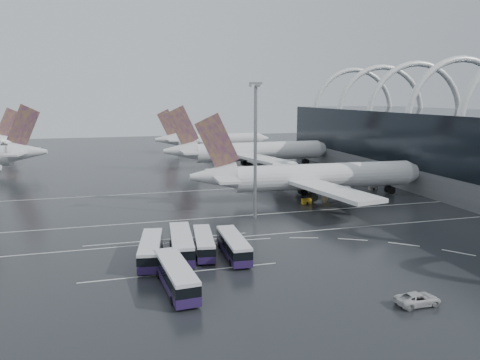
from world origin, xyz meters
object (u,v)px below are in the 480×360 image
object	(u,v)px
bus_row_near_a	(151,250)
bus_row_far_b	(176,275)
airliner_gate_c	(212,140)
bus_row_near_c	(204,243)
bus_row_near_b	(181,244)
airliner_gate_b	(250,152)
airliner_main	(312,177)
gse_cart_belly_b	(346,192)
bus_row_near_d	(233,245)
gse_cart_belly_c	(306,201)
floodlight_mast	(255,134)
gse_cart_belly_d	(373,187)
gse_cart_belly_a	(327,197)
van_curve_a	(418,299)

from	to	relation	value
bus_row_near_a	bus_row_far_b	bearing A→B (deg)	-160.18
airliner_gate_c	bus_row_near_c	xyz separation A→B (m)	(-30.35, -133.56, -3.07)
bus_row_near_b	airliner_gate_b	bearing A→B (deg)	-18.25
bus_row_near_b	bus_row_far_b	world-z (taller)	bus_row_near_b
airliner_gate_c	bus_row_near_b	size ratio (longest dim) A/B	3.70
airliner_main	gse_cart_belly_b	bearing A→B (deg)	14.49
airliner_gate_c	bus_row_near_b	xyz separation A→B (m)	(-33.90, -133.79, -2.80)
airliner_gate_b	bus_row_near_d	distance (m)	90.15
bus_row_near_c	gse_cart_belly_c	bearing A→B (deg)	-40.16
airliner_gate_c	bus_row_near_a	bearing A→B (deg)	-110.29
floodlight_mast	bus_row_near_d	bearing A→B (deg)	-115.63
gse_cart_belly_d	gse_cart_belly_a	bearing A→B (deg)	-155.56
bus_row_far_b	van_curve_a	size ratio (longest dim) A/B	2.53
gse_cart_belly_a	gse_cart_belly_d	bearing A→B (deg)	24.44
bus_row_near_c	floodlight_mast	distance (m)	27.74
bus_row_near_d	gse_cart_belly_b	size ratio (longest dim) A/B	5.90
bus_row_near_b	gse_cart_belly_b	bearing A→B (deg)	-48.31
bus_row_near_a	gse_cart_belly_b	bearing A→B (deg)	-46.62
airliner_main	bus_row_near_c	size ratio (longest dim) A/B	4.96
gse_cart_belly_a	airliner_gate_c	bearing A→B (deg)	93.05
bus_row_far_b	van_curve_a	world-z (taller)	bus_row_far_b
airliner_main	bus_row_near_d	size ratio (longest dim) A/B	4.73
van_curve_a	gse_cart_belly_a	bearing A→B (deg)	-16.44
bus_row_near_b	bus_row_near_c	xyz separation A→B (m)	(3.55, 0.23, -0.26)
floodlight_mast	bus_row_near_c	bearing A→B (deg)	-127.86
gse_cart_belly_b	floodlight_mast	bearing A→B (deg)	-151.17
bus_row_far_b	gse_cart_belly_a	size ratio (longest dim) A/B	6.36
airliner_main	bus_row_near_a	size ratio (longest dim) A/B	4.58
gse_cart_belly_d	airliner_main	bearing A→B (deg)	-164.53
airliner_gate_b	bus_row_near_b	xyz separation A→B (m)	(-36.20, -83.02, -3.45)
floodlight_mast	airliner_gate_b	bearing A→B (deg)	74.03
bus_row_near_b	gse_cart_belly_d	size ratio (longest dim) A/B	6.82
gse_cart_belly_a	gse_cart_belly_b	world-z (taller)	gse_cart_belly_b
bus_row_near_b	bus_row_near_d	bearing A→B (deg)	-102.19
airliner_main	airliner_gate_c	xyz separation A→B (m)	(-2.49, 101.62, -0.48)
gse_cart_belly_c	van_curve_a	bearing A→B (deg)	-99.25
airliner_gate_b	van_curve_a	xyz separation A→B (m)	(-11.84, -107.98, -4.59)
floodlight_mast	gse_cart_belly_d	size ratio (longest dim) A/B	12.94
gse_cart_belly_a	gse_cart_belly_d	world-z (taller)	gse_cart_belly_a
bus_row_near_a	bus_row_near_c	xyz separation A→B (m)	(8.38, 1.43, -0.13)
airliner_gate_c	bus_row_near_b	bearing A→B (deg)	-108.50
van_curve_a	gse_cart_belly_b	world-z (taller)	van_curve_a
bus_row_far_b	bus_row_near_d	bearing A→B (deg)	-49.91
airliner_gate_c	bus_row_far_b	bearing A→B (deg)	-108.28
airliner_gate_b	airliner_gate_c	world-z (taller)	airliner_gate_b
bus_row_far_b	floodlight_mast	size ratio (longest dim) A/B	0.51
gse_cart_belly_a	gse_cart_belly_c	size ratio (longest dim) A/B	1.02
airliner_gate_b	bus_row_near_b	distance (m)	90.64
gse_cart_belly_c	gse_cart_belly_d	bearing A→B (deg)	23.89
airliner_gate_c	bus_row_near_a	distance (m)	140.47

